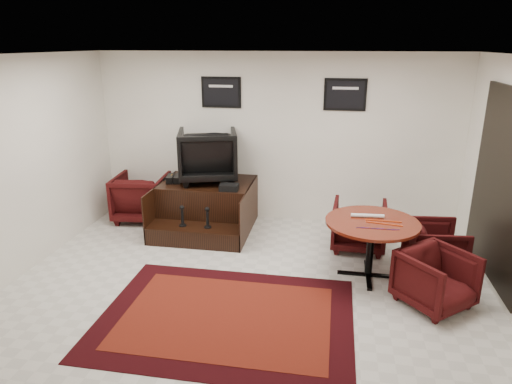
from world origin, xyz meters
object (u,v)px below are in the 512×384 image
Objects in this scene: table_chair_back at (359,223)px; table_chair_corner at (436,277)px; shine_podium at (207,207)px; table_chair_window at (436,244)px; armchair_side at (141,195)px; shine_chair at (208,153)px; meeting_table at (372,228)px.

table_chair_corner is at bearing 122.48° from table_chair_back.
shine_podium is 1.95× the size of table_chair_back.
table_chair_window is 0.96m from table_chair_corner.
table_chair_corner reaches higher than table_chair_window.
shine_podium is 2.07× the size of table_chair_corner.
armchair_side reaches higher than table_chair_corner.
shine_podium is at bearing 74.46° from shine_chair.
armchair_side is at bearing -16.14° from shine_chair.
table_chair_back reaches higher than shine_podium.
armchair_side is at bearing -5.28° from table_chair_back.
shine_chair is at bearing 67.39° from table_chair_window.
shine_podium is at bearing -5.73° from table_chair_back.
armchair_side is 1.12× the size of table_chair_back.
meeting_table is 0.97m from table_chair_corner.
table_chair_back is (3.64, -0.55, -0.05)m from armchair_side.
meeting_table is 1.00m from table_chair_window.
armchair_side is at bearing 71.53° from table_chair_window.
armchair_side is 1.22× the size of table_chair_window.
armchair_side is 4.89m from table_chair_corner.
table_chair_back is at bearing 166.57° from armchair_side.
table_chair_back reaches higher than table_chair_corner.
table_chair_back is (2.43, -0.39, 0.04)m from shine_podium.
shine_chair reaches higher than table_chair_corner.
table_chair_window is (0.98, -0.51, -0.03)m from table_chair_back.
meeting_table is at bearing 106.64° from table_chair_window.
shine_chair is 2.96m from meeting_table.
table_chair_window is at bearing 38.98° from table_chair_corner.
shine_podium is at bearing 69.72° from table_chair_window.
table_chair_corner is at bearing -29.58° from shine_podium.
armchair_side is 0.74× the size of meeting_table.
shine_podium is 0.89m from shine_chair.
table_chair_back is at bearing 152.01° from shine_chair.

